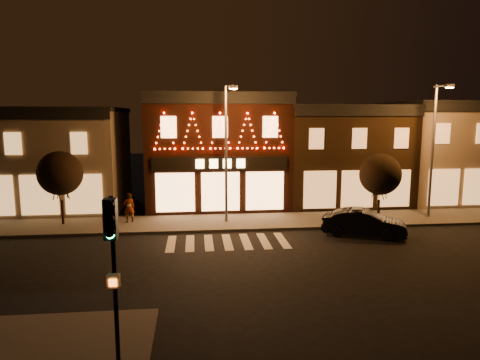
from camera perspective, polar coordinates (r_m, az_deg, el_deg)
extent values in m
plane|color=black|center=(19.33, -0.77, -11.76)|extent=(120.00, 120.00, 0.00)
cube|color=#47423D|center=(27.13, 1.89, -5.59)|extent=(44.00, 4.00, 0.15)
cube|color=#7E6D59|center=(34.14, -25.45, 2.35)|extent=(12.00, 8.00, 7.00)
cube|color=black|center=(33.99, -25.85, 8.48)|extent=(12.20, 8.20, 0.30)
cube|color=black|center=(30.20, -28.39, 7.63)|extent=(12.00, 0.25, 0.50)
cube|color=black|center=(32.20, -3.09, 3.74)|extent=(10.00, 8.00, 8.00)
cube|color=black|center=(32.12, -3.15, 11.14)|extent=(10.20, 8.20, 0.30)
cube|color=black|center=(28.06, -2.72, 10.69)|extent=(10.00, 0.25, 0.50)
cube|color=black|center=(28.16, -2.65, 2.23)|extent=(9.00, 0.15, 0.90)
cube|color=#FFD87F|center=(28.07, -2.64, 2.21)|extent=(3.40, 0.08, 0.60)
cube|color=#342212|center=(34.07, 13.10, 3.12)|extent=(9.00, 8.00, 7.20)
cube|color=black|center=(33.93, 13.32, 9.44)|extent=(9.20, 8.20, 0.30)
cube|color=black|center=(30.13, 15.86, 8.71)|extent=(9.00, 0.25, 0.50)
cube|color=#7E6D59|center=(37.97, 26.07, 3.24)|extent=(9.00, 8.00, 7.50)
cube|color=black|center=(37.87, 26.47, 9.12)|extent=(9.20, 8.20, 0.30)
cylinder|color=black|center=(11.88, -16.44, -12.95)|extent=(0.12, 0.12, 4.57)
cube|color=black|center=(11.16, -16.98, -5.03)|extent=(0.33, 0.31, 1.04)
cylinder|color=#19FF72|center=(11.09, -17.02, -6.96)|extent=(0.22, 0.07, 0.22)
cube|color=beige|center=(11.66, -16.60, -12.85)|extent=(0.33, 0.23, 0.34)
cylinder|color=#59595E|center=(26.19, -1.89, 3.34)|extent=(0.17, 0.17, 8.35)
cylinder|color=#59595E|center=(25.33, -1.43, 12.38)|extent=(0.42, 1.66, 0.10)
cube|color=#59595E|center=(24.52, -0.89, 12.38)|extent=(0.57, 0.39, 0.19)
cube|color=orange|center=(24.51, -0.89, 12.12)|extent=(0.43, 0.28, 0.05)
cylinder|color=#59595E|center=(30.08, 24.38, 3.40)|extent=(0.17, 0.17, 8.49)
cylinder|color=#59595E|center=(29.27, 25.57, 11.34)|extent=(0.30, 1.70, 0.11)
cube|color=#59595E|center=(28.50, 26.29, 11.28)|extent=(0.56, 0.36, 0.19)
cube|color=orange|center=(28.49, 26.28, 11.04)|extent=(0.43, 0.26, 0.05)
cylinder|color=black|center=(28.25, -22.69, -4.00)|extent=(0.17, 0.17, 1.47)
sphere|color=black|center=(27.85, -22.98, 0.84)|extent=(2.68, 2.68, 2.68)
cylinder|color=black|center=(28.02, 18.07, -3.93)|extent=(0.15, 0.15, 1.39)
sphere|color=black|center=(27.63, 18.29, 0.71)|extent=(2.55, 2.55, 2.55)
imported|color=black|center=(25.02, 16.25, -5.54)|extent=(4.85, 3.26, 1.51)
imported|color=gray|center=(27.33, -14.66, -3.61)|extent=(0.79, 0.65, 1.85)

